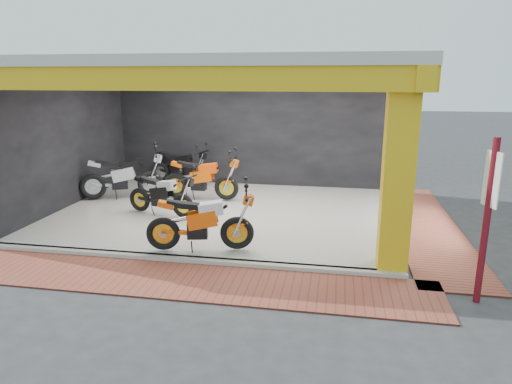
% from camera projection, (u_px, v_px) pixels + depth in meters
% --- Properties ---
extents(ground, '(80.00, 80.00, 0.00)m').
position_uv_depth(ground, '(199.00, 243.00, 9.41)').
color(ground, '#2D2D30').
rests_on(ground, ground).
extents(showroom_floor, '(8.00, 6.00, 0.10)m').
position_uv_depth(showroom_floor, '(223.00, 213.00, 11.31)').
color(showroom_floor, silver).
rests_on(showroom_floor, ground).
extents(showroom_ceiling, '(8.40, 6.40, 0.20)m').
position_uv_depth(showroom_ceiling, '(220.00, 65.00, 10.43)').
color(showroom_ceiling, beige).
rests_on(showroom_ceiling, corner_column).
extents(back_wall, '(8.20, 0.20, 3.50)m').
position_uv_depth(back_wall, '(247.00, 130.00, 13.85)').
color(back_wall, black).
rests_on(back_wall, ground).
extents(left_wall, '(0.20, 6.20, 3.50)m').
position_uv_depth(left_wall, '(65.00, 141.00, 11.59)').
color(left_wall, black).
rests_on(left_wall, ground).
extents(corner_column, '(0.50, 0.50, 3.50)m').
position_uv_depth(corner_column, '(398.00, 174.00, 7.62)').
color(corner_column, gold).
rests_on(corner_column, ground).
extents(header_beam_front, '(8.40, 0.30, 0.40)m').
position_uv_depth(header_beam_front, '(175.00, 79.00, 7.65)').
color(header_beam_front, gold).
rests_on(header_beam_front, corner_column).
extents(header_beam_right, '(0.30, 6.40, 0.40)m').
position_uv_depth(header_beam_right, '(400.00, 78.00, 9.82)').
color(header_beam_right, gold).
rests_on(header_beam_right, corner_column).
extents(floor_kerb, '(8.00, 0.20, 0.10)m').
position_uv_depth(floor_kerb, '(182.00, 259.00, 8.43)').
color(floor_kerb, silver).
rests_on(floor_kerb, ground).
extents(paver_front, '(9.00, 1.40, 0.03)m').
position_uv_depth(paver_front, '(167.00, 279.00, 7.69)').
color(paver_front, brown).
rests_on(paver_front, ground).
extents(paver_right, '(1.40, 7.00, 0.03)m').
position_uv_depth(paver_right, '(425.00, 225.00, 10.49)').
color(paver_right, brown).
rests_on(paver_right, ground).
extents(signpost, '(0.13, 0.34, 2.52)m').
position_uv_depth(signpost, '(487.00, 215.00, 6.61)').
color(signpost, maroon).
rests_on(signpost, ground).
extents(moto_hero, '(2.27, 1.23, 1.32)m').
position_uv_depth(moto_hero, '(237.00, 217.00, 8.59)').
color(moto_hero, '#F7550A').
rests_on(moto_hero, showroom_floor).
extents(moto_row_a, '(2.06, 1.19, 1.19)m').
position_uv_depth(moto_row_a, '(182.00, 194.00, 10.55)').
color(moto_row_a, black).
rests_on(moto_row_a, showroom_floor).
extents(moto_row_b, '(2.46, 1.71, 1.41)m').
position_uv_depth(moto_row_b, '(150.00, 172.00, 12.47)').
color(moto_row_b, '#9C9EA3').
rests_on(moto_row_b, showroom_floor).
extents(moto_row_c, '(2.23, 0.85, 1.35)m').
position_uv_depth(moto_row_c, '(226.00, 176.00, 12.07)').
color(moto_row_c, '#E35A09').
rests_on(moto_row_c, showroom_floor).
extents(moto_row_d, '(2.17, 1.20, 1.25)m').
position_uv_depth(moto_row_d, '(197.00, 165.00, 13.77)').
color(moto_row_d, black).
rests_on(moto_row_d, showroom_floor).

